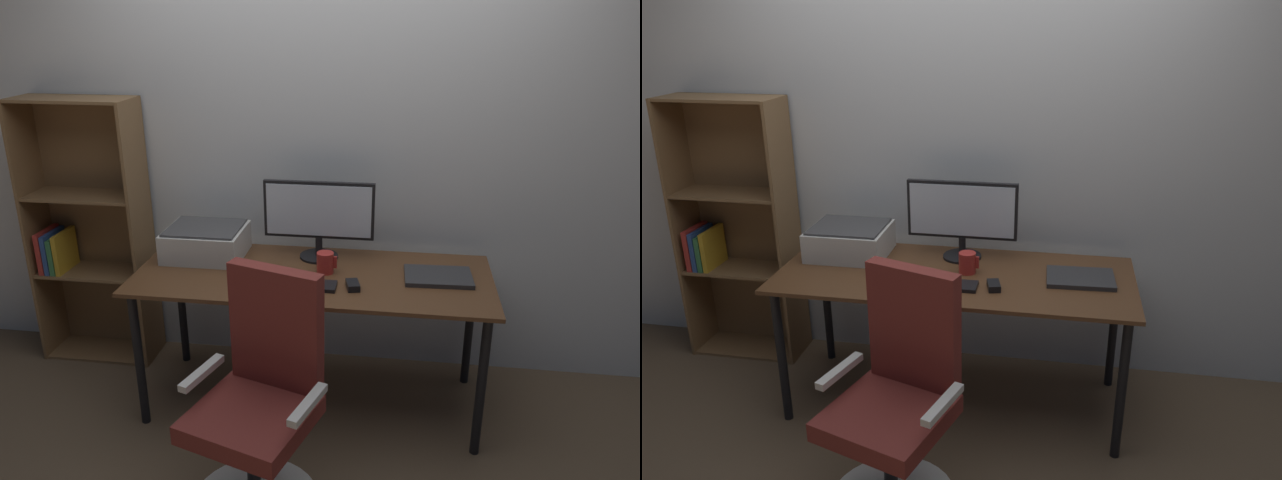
% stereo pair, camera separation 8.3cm
% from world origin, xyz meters
% --- Properties ---
extents(ground_plane, '(12.00, 12.00, 0.00)m').
position_xyz_m(ground_plane, '(0.00, 0.00, 0.00)').
color(ground_plane, brown).
extents(back_wall, '(6.40, 0.10, 2.60)m').
position_xyz_m(back_wall, '(0.00, 0.52, 1.30)').
color(back_wall, silver).
rests_on(back_wall, ground).
extents(desk, '(1.74, 0.71, 0.74)m').
position_xyz_m(desk, '(0.00, 0.00, 0.66)').
color(desk, '#56351E').
rests_on(desk, ground).
extents(monitor, '(0.57, 0.20, 0.41)m').
position_xyz_m(monitor, '(0.00, 0.21, 0.98)').
color(monitor, black).
rests_on(monitor, desk).
extents(keyboard, '(0.29, 0.11, 0.02)m').
position_xyz_m(keyboard, '(-0.01, -0.15, 0.75)').
color(keyboard, black).
rests_on(keyboard, desk).
extents(mouse, '(0.08, 0.11, 0.03)m').
position_xyz_m(mouse, '(0.21, -0.14, 0.76)').
color(mouse, black).
rests_on(mouse, desk).
extents(coffee_mug, '(0.10, 0.08, 0.10)m').
position_xyz_m(coffee_mug, '(0.06, 0.02, 0.79)').
color(coffee_mug, '#B72D28').
rests_on(coffee_mug, desk).
extents(laptop, '(0.33, 0.24, 0.02)m').
position_xyz_m(laptop, '(0.61, 0.03, 0.75)').
color(laptop, '#2D2D30').
rests_on(laptop, desk).
extents(printer, '(0.40, 0.34, 0.16)m').
position_xyz_m(printer, '(-0.59, 0.15, 0.82)').
color(printer, silver).
rests_on(printer, desk).
extents(office_chair, '(0.57, 0.57, 1.01)m').
position_xyz_m(office_chair, '(-0.10, -0.70, 0.46)').
color(office_chair, silver).
rests_on(office_chair, ground).
extents(bookshelf, '(0.65, 0.28, 1.52)m').
position_xyz_m(bookshelf, '(-1.36, 0.35, 0.75)').
color(bookshelf, brown).
rests_on(bookshelf, ground).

